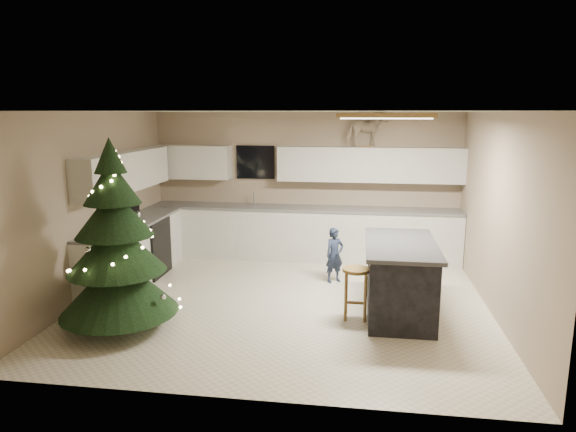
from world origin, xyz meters
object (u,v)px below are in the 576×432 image
at_px(island, 400,278).
at_px(christmas_tree, 116,253).
at_px(bar_stool, 356,281).
at_px(rocking_horse, 366,130).
at_px(toddler, 335,255).

xyz_separation_m(island, christmas_tree, (-3.39, -0.96, 0.47)).
relative_size(bar_stool, christmas_tree, 0.29).
height_order(christmas_tree, rocking_horse, rocking_horse).
bearing_deg(bar_stool, island, 24.02).
bearing_deg(bar_stool, rocking_horse, 88.13).
relative_size(island, bar_stool, 2.57).
bearing_deg(rocking_horse, christmas_tree, 114.99).
bearing_deg(island, bar_stool, -155.98).
height_order(island, toddler, island).
xyz_separation_m(island, bar_stool, (-0.56, -0.25, 0.02)).
bearing_deg(island, toddler, 128.04).
height_order(island, bar_stool, island).
height_order(bar_stool, rocking_horse, rocking_horse).
distance_m(toddler, rocking_horse, 2.35).
relative_size(bar_stool, toddler, 0.77).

